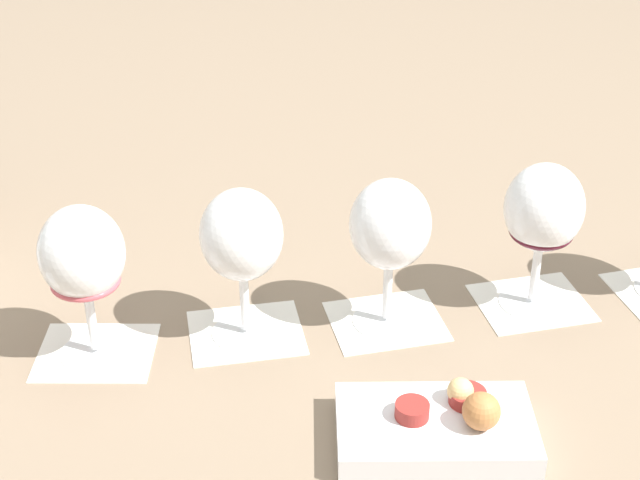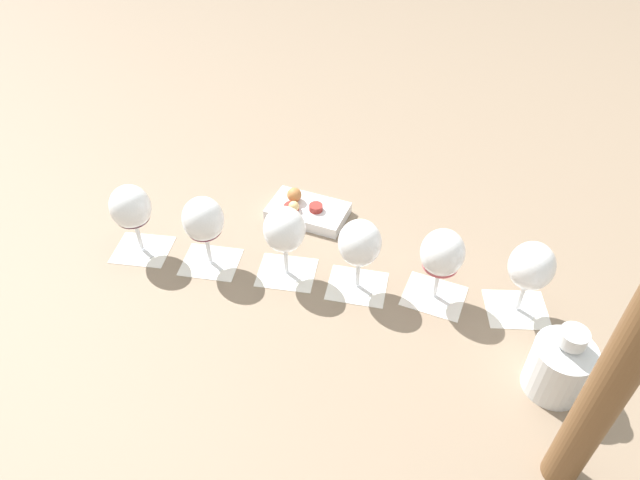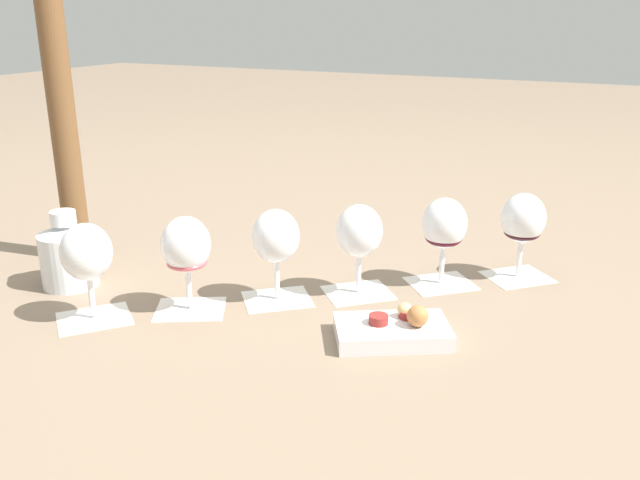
{
  "view_description": "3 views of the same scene",
  "coord_description": "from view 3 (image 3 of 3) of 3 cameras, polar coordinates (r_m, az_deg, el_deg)",
  "views": [
    {
      "loc": [
        0.41,
        -0.73,
        0.61
      ],
      "look_at": [
        0.0,
        -0.0,
        0.11
      ],
      "focal_mm": 55.0,
      "sensor_mm": 36.0,
      "label": 1
    },
    {
      "loc": [
        -0.63,
        0.49,
        0.84
      ],
      "look_at": [
        0.0,
        -0.0,
        0.11
      ],
      "focal_mm": 32.0,
      "sensor_mm": 36.0,
      "label": 2
    },
    {
      "loc": [
        0.49,
        -1.0,
        0.49
      ],
      "look_at": [
        0.0,
        -0.0,
        0.11
      ],
      "focal_mm": 38.0,
      "sensor_mm": 36.0,
      "label": 3
    }
  ],
  "objects": [
    {
      "name": "wine_glass_3",
      "position": [
        1.2,
        3.32,
        0.38
      ],
      "size": [
        0.08,
        0.08,
        0.16
      ],
      "color": "white",
      "rests_on": "tasting_card_3"
    },
    {
      "name": "wine_glass_5",
      "position": [
        1.32,
        16.71,
        1.42
      ],
      "size": [
        0.08,
        0.08,
        0.16
      ],
      "color": "white",
      "rests_on": "tasting_card_5"
    },
    {
      "name": "tasting_card_2",
      "position": [
        1.21,
        -3.62,
        -4.97
      ],
      "size": [
        0.15,
        0.15,
        0.0
      ],
      "color": "silver",
      "rests_on": "ground_plane"
    },
    {
      "name": "tasting_card_0",
      "position": [
        1.2,
        -18.48,
        -6.27
      ],
      "size": [
        0.15,
        0.15,
        0.0
      ],
      "color": "silver",
      "rests_on": "ground_plane"
    },
    {
      "name": "tasting_card_5",
      "position": [
        1.36,
        16.28,
        -2.98
      ],
      "size": [
        0.15,
        0.15,
        0.0
      ],
      "color": "silver",
      "rests_on": "ground_plane"
    },
    {
      "name": "ceramic_vase",
      "position": [
        1.33,
        -20.48,
        -1.08
      ],
      "size": [
        0.1,
        0.1,
        0.14
      ],
      "color": "silver",
      "rests_on": "ground_plane"
    },
    {
      "name": "wine_glass_4",
      "position": [
        1.25,
        10.41,
        1.01
      ],
      "size": [
        0.08,
        0.08,
        0.16
      ],
      "color": "white",
      "rests_on": "tasting_card_4"
    },
    {
      "name": "ground_plane",
      "position": [
        1.22,
        -0.07,
        -4.72
      ],
      "size": [
        8.0,
        8.0,
        0.0
      ],
      "primitive_type": "plane",
      "color": "#7F6B56"
    },
    {
      "name": "snack_dish",
      "position": [
        1.07,
        6.27,
        -7.5
      ],
      "size": [
        0.2,
        0.18,
        0.06
      ],
      "color": "silver",
      "rests_on": "ground_plane"
    },
    {
      "name": "tasting_card_3",
      "position": [
        1.23,
        3.22,
        -4.43
      ],
      "size": [
        0.15,
        0.15,
        0.0
      ],
      "color": "silver",
      "rests_on": "ground_plane"
    },
    {
      "name": "wine_glass_1",
      "position": [
        1.15,
        -11.2,
        -0.73
      ],
      "size": [
        0.08,
        0.08,
        0.16
      ],
      "color": "white",
      "rests_on": "tasting_card_1"
    },
    {
      "name": "tasting_card_1",
      "position": [
        1.19,
        -10.87,
        -5.72
      ],
      "size": [
        0.15,
        0.14,
        0.0
      ],
      "color": "silver",
      "rests_on": "ground_plane"
    },
    {
      "name": "tasting_card_4",
      "position": [
        1.29,
        10.13,
        -3.6
      ],
      "size": [
        0.15,
        0.15,
        0.0
      ],
      "color": "silver",
      "rests_on": "ground_plane"
    },
    {
      "name": "wine_glass_0",
      "position": [
        1.15,
        -19.04,
        -1.35
      ],
      "size": [
        0.08,
        0.08,
        0.16
      ],
      "color": "white",
      "rests_on": "tasting_card_0"
    },
    {
      "name": "wine_glass_2",
      "position": [
        1.17,
        -3.73,
        -0.08
      ],
      "size": [
        0.08,
        0.08,
        0.16
      ],
      "color": "white",
      "rests_on": "tasting_card_2"
    }
  ]
}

